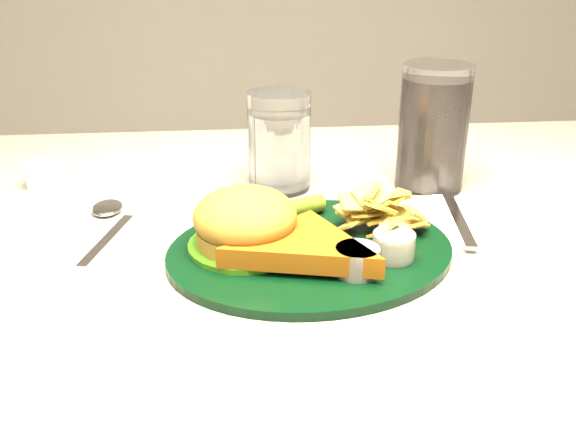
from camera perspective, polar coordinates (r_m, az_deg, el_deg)
name	(u,v)px	position (r m, az deg, el deg)	size (l,w,h in m)	color
dinner_plate	(311,225)	(0.62, 2.06, -0.84)	(0.28, 0.24, 0.06)	black
water_glass	(279,141)	(0.78, -0.78, 6.66)	(0.08, 0.08, 0.12)	white
cola_glass	(433,128)	(0.80, 12.77, 7.66)	(0.08, 0.08, 0.15)	black
fork_napkin	(455,216)	(0.73, 14.66, -0.02)	(0.14, 0.18, 0.01)	white
spoon	(107,238)	(0.68, -15.82, -1.86)	(0.04, 0.16, 0.01)	silver
ramekin	(45,175)	(0.85, -20.78, 3.46)	(0.05, 0.05, 0.03)	white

